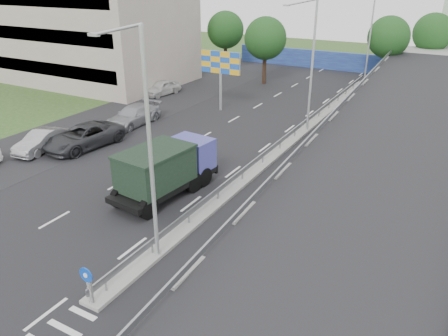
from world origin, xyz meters
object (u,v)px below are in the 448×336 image
Objects in this scene: lamp_post_near at (146,138)px; parked_car_b at (42,141)px; lamp_post_far at (369,32)px; parked_car_c at (84,136)px; parked_car_e at (162,88)px; lamp_post_mid at (310,60)px; parked_car_d at (134,115)px; billboard at (221,66)px; sign_bollard at (89,285)px; dump_truck at (166,168)px.

lamp_post_near is 17.35m from parked_car_b.
lamp_post_far reaches higher than parked_car_c.
parked_car_b is 1.01× the size of parked_car_e.
lamp_post_mid is 1.00× the size of lamp_post_far.
lamp_post_mid reaches higher than parked_car_d.
lamp_post_far is at bearing 56.93° from parked_car_b.
lamp_post_mid reaches higher than billboard.
parked_car_d is at bearing 125.95° from sign_bollard.
parked_car_c is (-13.11, -11.48, -4.95)m from lamp_post_mid.
parked_car_b is at bearing -179.40° from dump_truck.
lamp_post_near is at bearing -26.35° from parked_car_c.
lamp_post_mid is (0.00, 20.00, 0.00)m from lamp_post_near.
billboard is at bearing 80.16° from parked_car_c.
lamp_post_near is 23.87m from billboard.
lamp_post_far is 1.41× the size of dump_truck.
lamp_post_far is (0.00, 40.00, 0.00)m from lamp_post_near.
billboard is 0.89× the size of parked_car_c.
parked_car_d is at bearing -117.79° from lamp_post_far.
billboard is 0.98× the size of parked_car_d.
parked_car_e is at bearing 133.40° from dump_truck.
dump_truck reaches higher than parked_car_c.
dump_truck is 1.27× the size of parked_car_d.
parked_car_d is (-10.22, 9.13, -0.87)m from dump_truck.
parked_car_c is 1.36× the size of parked_car_e.
parked_car_d is at bearing -157.83° from lamp_post_mid.
sign_bollard is 27.53m from billboard.
parked_car_e is at bearing 88.52° from parked_car_b.
parked_car_b is 0.82× the size of parked_car_d.
sign_bollard is 0.36× the size of parked_car_b.
billboard is 17.02m from parked_car_b.
sign_bollard is at bearing -42.85° from parked_car_b.
lamp_post_near reaches higher than sign_bollard.
dump_truck is at bearing -102.39° from lamp_post_mid.
parked_car_b is (-15.27, -33.49, -5.05)m from lamp_post_far.
sign_bollard reaches higher than parked_car_b.
parked_car_c reaches higher than parked_car_b.
lamp_post_far is 1.79× the size of parked_car_d.
sign_bollard is at bearing -90.26° from lamp_post_mid.
dump_truck reaches higher than parked_car_d.
lamp_post_mid is at bearing 47.89° from parked_car_c.
parked_car_d reaches higher than parked_car_b.
parked_car_c is (-13.11, -31.48, -4.95)m from lamp_post_far.
parked_car_d is at bearing 68.47° from parked_car_b.
parked_car_d reaches higher than parked_car_e.
lamp_post_near is 1.79× the size of parked_car_d.
lamp_post_near and lamp_post_mid have the same top height.
lamp_post_far reaches higher than parked_car_b.
lamp_post_near is 7.51m from dump_truck.
billboard is 1.20× the size of parked_car_b.
lamp_post_far reaches higher than parked_car_d.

